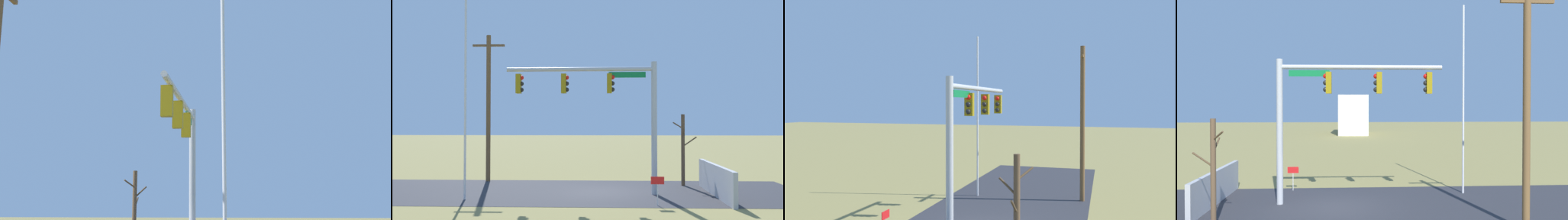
% 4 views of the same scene
% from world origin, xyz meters
% --- Properties ---
extents(road_surface, '(28.00, 8.00, 0.01)m').
position_xyz_m(road_surface, '(-4.00, 0.00, 0.01)').
color(road_surface, '#2D2D33').
rests_on(road_surface, ground_plane).
extents(signal_mast, '(7.38, 0.43, 6.45)m').
position_xyz_m(signal_mast, '(0.27, -0.67, 4.63)').
color(signal_mast, '#B2B5BA').
rests_on(signal_mast, ground_plane).
extents(flagpole, '(0.10, 0.10, 9.36)m').
position_xyz_m(flagpole, '(-6.25, -2.40, 4.68)').
color(flagpole, silver).
rests_on(flagpole, ground_plane).
extents(utility_pole, '(1.90, 0.26, 8.62)m').
position_xyz_m(utility_pole, '(-6.77, 3.56, 4.48)').
color(utility_pole, brown).
rests_on(utility_pole, ground_plane).
extents(bare_tree, '(1.27, 1.02, 3.92)m').
position_xyz_m(bare_tree, '(4.42, 2.22, 2.02)').
color(bare_tree, brown).
rests_on(bare_tree, ground_plane).
extents(open_sign, '(0.56, 0.04, 1.22)m').
position_xyz_m(open_sign, '(2.31, -3.48, 0.91)').
color(open_sign, silver).
rests_on(open_sign, ground_plane).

